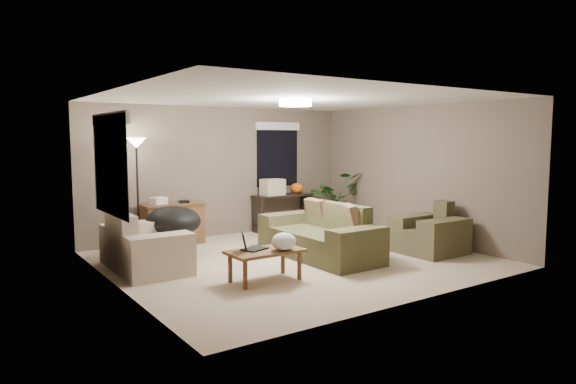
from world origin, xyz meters
TOP-DOWN VIEW (x-y plane):
  - room_shell at (0.00, 0.00)m, footprint 5.50×5.50m
  - main_sofa at (0.45, -0.08)m, footprint 0.95×2.20m
  - throw_pillows at (0.71, -0.08)m, footprint 0.40×1.38m
  - loveseat at (-2.18, 0.75)m, footprint 0.90×1.60m
  - armchair at (2.12, -0.88)m, footprint 0.95×1.00m
  - coffee_table at (-1.04, -0.78)m, footprint 1.00×0.55m
  - laptop at (-1.21, -0.68)m, footprint 0.43×0.33m
  - plastic_bag at (-0.84, -0.93)m, footprint 0.36×0.33m
  - desk at (-1.16, 2.15)m, footprint 1.10×0.50m
  - desk_papers at (-1.32, 2.14)m, footprint 0.72×0.31m
  - console_table at (1.26, 2.23)m, footprint 1.30×0.40m
  - pumpkin at (1.61, 2.23)m, footprint 0.33×0.33m
  - cardboard_box at (1.01, 2.23)m, footprint 0.45×0.34m
  - papasan_chair at (-1.45, 1.40)m, footprint 1.19×1.19m
  - floor_lamp at (-1.80, 2.08)m, footprint 0.32×0.32m
  - ceiling_fixture at (0.00, 0.00)m, footprint 0.50×0.50m
  - houseplant at (2.27, 1.82)m, footprint 1.08×1.20m
  - cat_scratching_post at (2.37, 1.19)m, footprint 0.32×0.32m
  - window_left at (-2.73, 0.30)m, footprint 0.05×1.56m
  - window_back at (1.30, 2.48)m, footprint 1.06×0.05m

SIDE VIEW (x-z plane):
  - cat_scratching_post at x=2.37m, z-range -0.04..0.46m
  - main_sofa at x=0.45m, z-range -0.13..0.72m
  - loveseat at x=-2.18m, z-range -0.13..0.72m
  - armchair at x=2.12m, z-range -0.13..0.72m
  - coffee_table at x=-1.04m, z-range 0.15..0.57m
  - desk at x=-1.16m, z-range 0.00..0.75m
  - console_table at x=1.26m, z-range 0.06..0.81m
  - papasan_chair at x=-1.45m, z-range 0.07..0.86m
  - houseplant at x=2.27m, z-range 0.00..0.93m
  - laptop at x=-1.21m, z-range 0.36..0.60m
  - plastic_bag at x=-0.84m, z-range 0.42..0.66m
  - throw_pillows at x=0.71m, z-range 0.42..0.88m
  - desk_papers at x=-1.32m, z-range 0.74..0.86m
  - pumpkin at x=1.61m, z-range 0.75..0.97m
  - cardboard_box at x=1.01m, z-range 0.75..1.08m
  - room_shell at x=0.00m, z-range -1.50..4.00m
  - floor_lamp at x=-1.80m, z-range 0.64..2.55m
  - window_left at x=-2.73m, z-range 1.12..2.45m
  - window_back at x=1.30m, z-range 1.12..2.45m
  - ceiling_fixture at x=0.00m, z-range 2.39..2.49m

